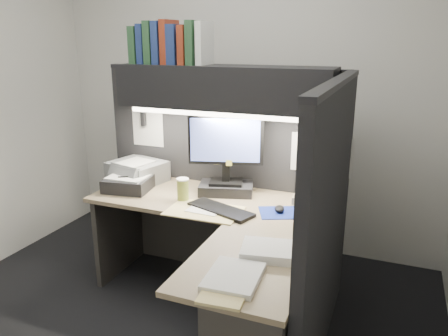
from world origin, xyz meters
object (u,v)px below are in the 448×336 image
(printer, at_px, (138,172))
(notebook_stack, at_px, (128,184))
(overhead_shelf, at_px, (223,87))
(coffee_cup, at_px, (183,190))
(desk, at_px, (223,282))
(monitor, at_px, (226,163))
(keyboard, at_px, (221,210))
(telephone, at_px, (311,195))

(printer, xyz_separation_m, notebook_stack, (0.05, -0.21, -0.03))
(overhead_shelf, relative_size, coffee_cup, 10.15)
(desk, xyz_separation_m, printer, (-1.02, 0.71, 0.37))
(monitor, distance_m, notebook_stack, 0.76)
(overhead_shelf, distance_m, monitor, 0.54)
(keyboard, relative_size, printer, 1.18)
(coffee_cup, bearing_deg, overhead_shelf, 57.95)
(overhead_shelf, height_order, monitor, overhead_shelf)
(monitor, height_order, telephone, monitor)
(overhead_shelf, relative_size, telephone, 6.60)
(coffee_cup, height_order, printer, printer)
(desk, xyz_separation_m, keyboard, (-0.17, 0.37, 0.30))
(desk, bearing_deg, telephone, 65.40)
(desk, height_order, monitor, monitor)
(monitor, distance_m, printer, 0.78)
(keyboard, distance_m, printer, 0.93)
(telephone, bearing_deg, overhead_shelf, 179.41)
(notebook_stack, bearing_deg, printer, 103.62)
(overhead_shelf, bearing_deg, desk, -68.21)
(desk, distance_m, monitor, 0.91)
(keyboard, relative_size, coffee_cup, 3.10)
(keyboard, height_order, telephone, telephone)
(coffee_cup, bearing_deg, notebook_stack, 174.60)
(monitor, relative_size, coffee_cup, 3.82)
(desk, xyz_separation_m, monitor, (-0.26, 0.71, 0.52))
(desk, height_order, notebook_stack, notebook_stack)
(keyboard, distance_m, coffee_cup, 0.34)
(telephone, xyz_separation_m, notebook_stack, (-1.32, -0.27, 0.00))
(desk, distance_m, coffee_cup, 0.76)
(overhead_shelf, distance_m, keyboard, 0.86)
(desk, distance_m, printer, 1.30)
(coffee_cup, bearing_deg, telephone, 20.59)
(telephone, distance_m, printer, 1.38)
(desk, bearing_deg, monitor, 110.40)
(overhead_shelf, relative_size, notebook_stack, 4.74)
(desk, height_order, keyboard, keyboard)
(telephone, bearing_deg, monitor, -176.16)
(desk, xyz_separation_m, telephone, (0.35, 0.77, 0.33))
(coffee_cup, distance_m, printer, 0.59)
(notebook_stack, bearing_deg, desk, -27.20)
(desk, bearing_deg, coffee_cup, 137.06)
(overhead_shelf, height_order, printer, overhead_shelf)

